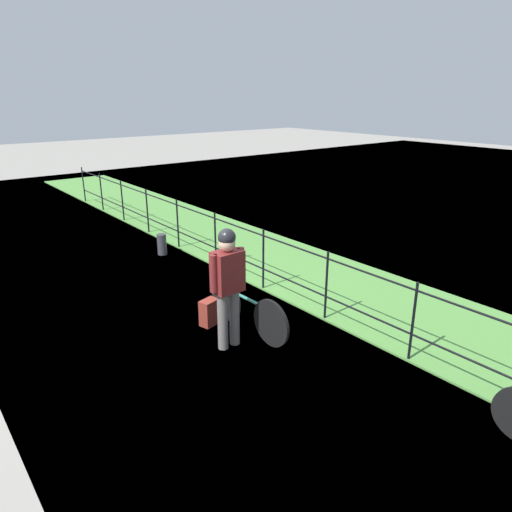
{
  "coord_description": "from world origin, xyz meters",
  "views": [
    {
      "loc": [
        5.93,
        -2.76,
        3.31
      ],
      "look_at": [
        0.53,
        1.52,
        0.9
      ],
      "focal_mm": 32.82,
      "sensor_mm": 36.0,
      "label": 1
    }
  ],
  "objects": [
    {
      "name": "ground_plane",
      "position": [
        0.0,
        0.0,
        0.0
      ],
      "size": [
        60.0,
        60.0,
        0.0
      ],
      "primitive_type": "plane",
      "color": "gray"
    },
    {
      "name": "grass_strip",
      "position": [
        0.0,
        3.27,
        0.01
      ],
      "size": [
        27.0,
        2.4,
        0.03
      ],
      "primitive_type": "cube",
      "color": "#569342",
      "rests_on": "ground"
    },
    {
      "name": "iron_fence",
      "position": [
        -0.0,
        2.11,
        0.64
      ],
      "size": [
        18.04,
        0.04,
        1.11
      ],
      "color": "black",
      "rests_on": "ground"
    },
    {
      "name": "bicycle_main",
      "position": [
        1.05,
        0.94,
        0.36
      ],
      "size": [
        1.7,
        0.17,
        0.68
      ],
      "color": "black",
      "rests_on": "ground"
    },
    {
      "name": "wooden_crate",
      "position": [
        0.67,
        0.92,
        0.79
      ],
      "size": [
        0.37,
        0.27,
        0.22
      ],
      "primitive_type": "cube",
      "rotation": [
        0.0,
        0.0,
        0.04
      ],
      "color": "brown",
      "rests_on": "bicycle_main"
    },
    {
      "name": "terrier_dog",
      "position": [
        0.7,
        0.93,
        0.98
      ],
      "size": [
        0.32,
        0.15,
        0.18
      ],
      "color": "#4C3D2D",
      "rests_on": "wooden_crate"
    },
    {
      "name": "cyclist_person",
      "position": [
        1.23,
        0.49,
        1.0
      ],
      "size": [
        0.27,
        0.54,
        1.68
      ],
      "color": "slate",
      "rests_on": "ground"
    },
    {
      "name": "backpack_on_paving",
      "position": [
        0.53,
        0.63,
        0.2
      ],
      "size": [
        0.25,
        0.32,
        0.4
      ],
      "primitive_type": "cube",
      "rotation": [
        0.0,
        0.0,
        1.83
      ],
      "color": "maroon",
      "rests_on": "ground"
    },
    {
      "name": "mooring_bollard",
      "position": [
        -2.84,
        1.61,
        0.23
      ],
      "size": [
        0.2,
        0.2,
        0.45
      ],
      "primitive_type": "cylinder",
      "color": "#38383D",
      "rests_on": "ground"
    }
  ]
}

